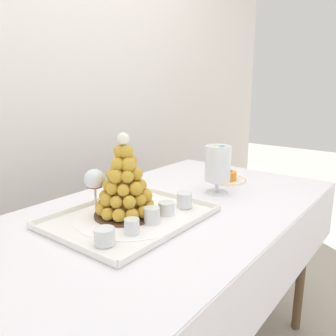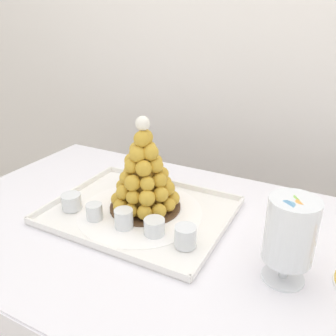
{
  "view_description": "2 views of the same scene",
  "coord_description": "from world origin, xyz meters",
  "px_view_note": "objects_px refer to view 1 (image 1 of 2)",
  "views": [
    {
      "loc": [
        -0.97,
        -0.76,
        1.26
      ],
      "look_at": [
        -0.06,
        -0.05,
        0.98
      ],
      "focal_mm": 36.7,
      "sensor_mm": 36.0,
      "label": 1
    },
    {
      "loc": [
        0.34,
        -0.74,
        1.36
      ],
      "look_at": [
        -0.02,
        -0.05,
        1.02
      ],
      "focal_mm": 36.51,
      "sensor_mm": 36.0,
      "label": 2
    }
  ],
  "objects_px": {
    "dessert_cup_mid_left": "(132,227)",
    "macaron_goblet": "(218,164)",
    "serving_tray": "(130,218)",
    "dessert_cup_mid_right": "(166,209)",
    "dessert_cup_right": "(184,201)",
    "dessert_cup_left": "(105,237)",
    "fruit_tart_plate": "(226,178)",
    "croquembouche": "(125,185)",
    "dessert_cup_centre": "(152,216)",
    "wine_glass": "(95,181)"
  },
  "relations": [
    {
      "from": "dessert_cup_mid_left",
      "to": "macaron_goblet",
      "type": "bearing_deg",
      "value": 0.81
    },
    {
      "from": "dessert_cup_left",
      "to": "dessert_cup_mid_right",
      "type": "relative_size",
      "value": 1.05
    },
    {
      "from": "dessert_cup_mid_right",
      "to": "macaron_goblet",
      "type": "height_order",
      "value": "macaron_goblet"
    },
    {
      "from": "serving_tray",
      "to": "dessert_cup_mid_left",
      "type": "xyz_separation_m",
      "value": [
        -0.1,
        -0.1,
        0.02
      ]
    },
    {
      "from": "macaron_goblet",
      "to": "serving_tray",
      "type": "bearing_deg",
      "value": 168.35
    },
    {
      "from": "macaron_goblet",
      "to": "fruit_tart_plate",
      "type": "xyz_separation_m",
      "value": [
        0.2,
        0.06,
        -0.11
      ]
    },
    {
      "from": "fruit_tart_plate",
      "to": "dessert_cup_mid_right",
      "type": "bearing_deg",
      "value": -174.45
    },
    {
      "from": "croquembouche",
      "to": "wine_glass",
      "type": "relative_size",
      "value": 1.73
    },
    {
      "from": "serving_tray",
      "to": "dessert_cup_mid_right",
      "type": "distance_m",
      "value": 0.13
    },
    {
      "from": "dessert_cup_centre",
      "to": "fruit_tart_plate",
      "type": "xyz_separation_m",
      "value": [
        0.64,
        0.06,
        -0.02
      ]
    },
    {
      "from": "dessert_cup_mid_right",
      "to": "dessert_cup_mid_left",
      "type": "bearing_deg",
      "value": -175.47
    },
    {
      "from": "dessert_cup_mid_left",
      "to": "dessert_cup_mid_right",
      "type": "distance_m",
      "value": 0.2
    },
    {
      "from": "croquembouche",
      "to": "fruit_tart_plate",
      "type": "bearing_deg",
      "value": -5.02
    },
    {
      "from": "serving_tray",
      "to": "fruit_tart_plate",
      "type": "bearing_deg",
      "value": -2.75
    },
    {
      "from": "dessert_cup_left",
      "to": "dessert_cup_mid_right",
      "type": "distance_m",
      "value": 0.3
    },
    {
      "from": "dessert_cup_right",
      "to": "macaron_goblet",
      "type": "bearing_deg",
      "value": 0.31
    },
    {
      "from": "croquembouche",
      "to": "dessert_cup_mid_left",
      "type": "xyz_separation_m",
      "value": [
        -0.1,
        -0.13,
        -0.09
      ]
    },
    {
      "from": "serving_tray",
      "to": "dessert_cup_centre",
      "type": "relative_size",
      "value": 9.74
    },
    {
      "from": "dessert_cup_mid_left",
      "to": "dessert_cup_mid_right",
      "type": "height_order",
      "value": "dessert_cup_mid_left"
    },
    {
      "from": "dessert_cup_centre",
      "to": "dessert_cup_mid_right",
      "type": "height_order",
      "value": "dessert_cup_centre"
    },
    {
      "from": "dessert_cup_mid_right",
      "to": "fruit_tart_plate",
      "type": "distance_m",
      "value": 0.55
    },
    {
      "from": "dessert_cup_right",
      "to": "dessert_cup_centre",
      "type": "bearing_deg",
      "value": -179.42
    },
    {
      "from": "dessert_cup_mid_left",
      "to": "fruit_tart_plate",
      "type": "xyz_separation_m",
      "value": [
        0.74,
        0.07,
        -0.01
      ]
    },
    {
      "from": "dessert_cup_mid_left",
      "to": "fruit_tart_plate",
      "type": "bearing_deg",
      "value": 5.28
    },
    {
      "from": "dessert_cup_left",
      "to": "fruit_tart_plate",
      "type": "relative_size",
      "value": 0.32
    },
    {
      "from": "dessert_cup_left",
      "to": "wine_glass",
      "type": "bearing_deg",
      "value": 54.47
    },
    {
      "from": "dessert_cup_centre",
      "to": "serving_tray",
      "type": "bearing_deg",
      "value": 93.42
    },
    {
      "from": "dessert_cup_right",
      "to": "fruit_tart_plate",
      "type": "xyz_separation_m",
      "value": [
        0.45,
        0.06,
        -0.02
      ]
    },
    {
      "from": "macaron_goblet",
      "to": "wine_glass",
      "type": "relative_size",
      "value": 1.29
    },
    {
      "from": "dessert_cup_left",
      "to": "dessert_cup_right",
      "type": "height_order",
      "value": "dessert_cup_right"
    },
    {
      "from": "croquembouche",
      "to": "dessert_cup_right",
      "type": "relative_size",
      "value": 5.11
    },
    {
      "from": "dessert_cup_mid_left",
      "to": "macaron_goblet",
      "type": "height_order",
      "value": "macaron_goblet"
    },
    {
      "from": "croquembouche",
      "to": "dessert_cup_centre",
      "type": "distance_m",
      "value": 0.15
    },
    {
      "from": "dessert_cup_mid_left",
      "to": "dessert_cup_right",
      "type": "bearing_deg",
      "value": 1.23
    },
    {
      "from": "dessert_cup_mid_right",
      "to": "dessert_cup_right",
      "type": "height_order",
      "value": "dessert_cup_right"
    },
    {
      "from": "serving_tray",
      "to": "croquembouche",
      "type": "relative_size",
      "value": 1.82
    },
    {
      "from": "croquembouche",
      "to": "dessert_cup_right",
      "type": "height_order",
      "value": "croquembouche"
    },
    {
      "from": "dessert_cup_left",
      "to": "croquembouche",
      "type": "bearing_deg",
      "value": 29.13
    },
    {
      "from": "croquembouche",
      "to": "dessert_cup_mid_left",
      "type": "distance_m",
      "value": 0.18
    },
    {
      "from": "croquembouche",
      "to": "macaron_goblet",
      "type": "xyz_separation_m",
      "value": [
        0.44,
        -0.12,
        0.01
      ]
    },
    {
      "from": "dessert_cup_mid_right",
      "to": "dessert_cup_right",
      "type": "bearing_deg",
      "value": -5.31
    },
    {
      "from": "dessert_cup_left",
      "to": "wine_glass",
      "type": "relative_size",
      "value": 0.36
    },
    {
      "from": "dessert_cup_mid_left",
      "to": "wine_glass",
      "type": "bearing_deg",
      "value": 77.15
    },
    {
      "from": "serving_tray",
      "to": "dessert_cup_right",
      "type": "relative_size",
      "value": 9.28
    },
    {
      "from": "dessert_cup_left",
      "to": "dessert_cup_right",
      "type": "bearing_deg",
      "value": -1.07
    },
    {
      "from": "croquembouche",
      "to": "dessert_cup_left",
      "type": "xyz_separation_m",
      "value": [
        -0.2,
        -0.11,
        -0.09
      ]
    },
    {
      "from": "serving_tray",
      "to": "wine_glass",
      "type": "bearing_deg",
      "value": 109.23
    },
    {
      "from": "dessert_cup_mid_left",
      "to": "fruit_tart_plate",
      "type": "distance_m",
      "value": 0.75
    },
    {
      "from": "dessert_cup_left",
      "to": "serving_tray",
      "type": "bearing_deg",
      "value": 23.67
    },
    {
      "from": "croquembouche",
      "to": "wine_glass",
      "type": "bearing_deg",
      "value": 115.28
    }
  ]
}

